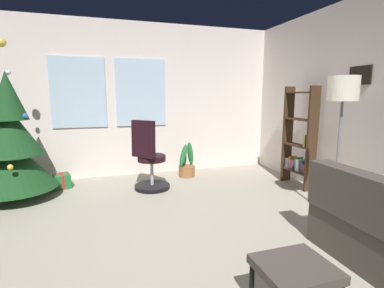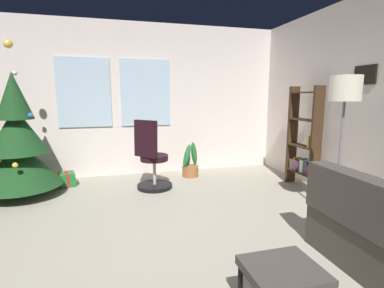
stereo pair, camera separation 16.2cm
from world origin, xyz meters
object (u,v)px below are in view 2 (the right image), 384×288
at_px(office_chair, 152,162).
at_px(bookshelf, 304,144).
at_px(potted_plant, 190,165).
at_px(floor_lamp, 344,101).
at_px(holiday_tree, 19,146).
at_px(gift_box_green, 67,179).
at_px(footstool, 283,275).

bearing_deg(office_chair, bookshelf, -12.99).
bearing_deg(potted_plant, floor_lamp, -63.09).
bearing_deg(holiday_tree, bookshelf, -9.47).
xyz_separation_m(gift_box_green, potted_plant, (2.10, 0.01, 0.10)).
bearing_deg(potted_plant, bookshelf, -34.43).
bearing_deg(potted_plant, footstool, -95.31).
bearing_deg(holiday_tree, gift_box_green, 33.81).
bearing_deg(office_chair, potted_plant, 35.01).
xyz_separation_m(footstool, potted_plant, (0.33, 3.52, -0.14)).
height_order(bookshelf, floor_lamp, floor_lamp).
height_order(holiday_tree, gift_box_green, holiday_tree).
bearing_deg(bookshelf, gift_box_green, 163.73).
xyz_separation_m(footstool, office_chair, (-0.44, 2.98, 0.09)).
distance_m(holiday_tree, bookshelf, 4.29).
bearing_deg(gift_box_green, holiday_tree, -146.19).
bearing_deg(floor_lamp, potted_plant, 116.91).
height_order(bookshelf, potted_plant, bookshelf).
height_order(holiday_tree, floor_lamp, holiday_tree).
relative_size(footstool, gift_box_green, 1.38).
distance_m(office_chair, potted_plant, 0.97).
bearing_deg(floor_lamp, footstool, -140.62).
relative_size(holiday_tree, potted_plant, 3.41).
height_order(footstool, gift_box_green, footstool).
relative_size(gift_box_green, office_chair, 0.31).
relative_size(gift_box_green, potted_plant, 0.52).
xyz_separation_m(gift_box_green, bookshelf, (3.68, -1.07, 0.61)).
relative_size(floor_lamp, potted_plant, 2.59).
bearing_deg(bookshelf, holiday_tree, 170.53).
xyz_separation_m(footstool, gift_box_green, (-1.78, 3.51, -0.24)).
distance_m(floor_lamp, potted_plant, 2.84).
relative_size(bookshelf, potted_plant, 2.48).
relative_size(office_chair, bookshelf, 0.68).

